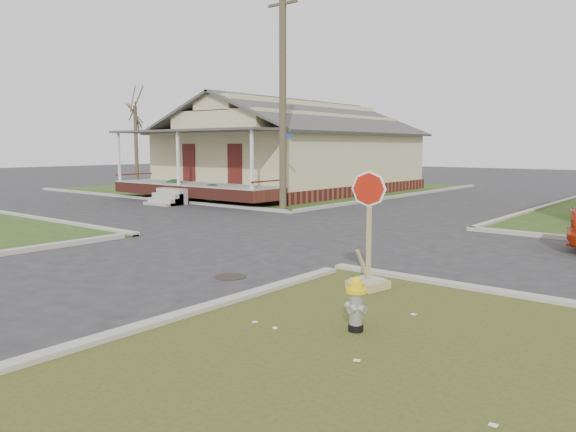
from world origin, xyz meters
The scene contains 11 objects.
ground centered at (0.00, 0.00, 0.00)m, with size 120.00×120.00×0.00m, color #29282B.
verge_far_left centered at (-13.00, 18.00, 0.03)m, with size 19.00×19.00×0.05m, color #274117.
curbs centered at (0.00, 5.00, 0.00)m, with size 80.00×40.00×0.12m, color #A8A698, non-canonical shape.
manhole centered at (2.20, -0.50, 0.01)m, with size 0.64×0.64×0.01m, color black.
corner_house centered at (-10.00, 16.68, 2.28)m, with size 10.10×15.50×5.30m.
utility_pole centered at (-4.20, 8.90, 4.66)m, with size 1.80×0.28×9.00m.
tree_far_left centered at (-18.00, 12.00, 2.50)m, with size 0.22×0.22×4.90m, color #493D2A.
fire_hydrant centered at (5.98, -1.86, 0.47)m, with size 0.29×0.29×0.77m.
stop_sign centered at (4.89, 0.29, 0.51)m, with size 0.60×0.58×2.11m.
hedge_left centered at (-11.38, 9.34, 0.55)m, with size 1.32×1.08×1.01m, color #133618.
hedge_right centered at (-8.36, 9.00, 0.52)m, with size 1.23×1.01×0.94m, color #133618.
Camera 1 is at (9.97, -8.25, 2.58)m, focal length 35.00 mm.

